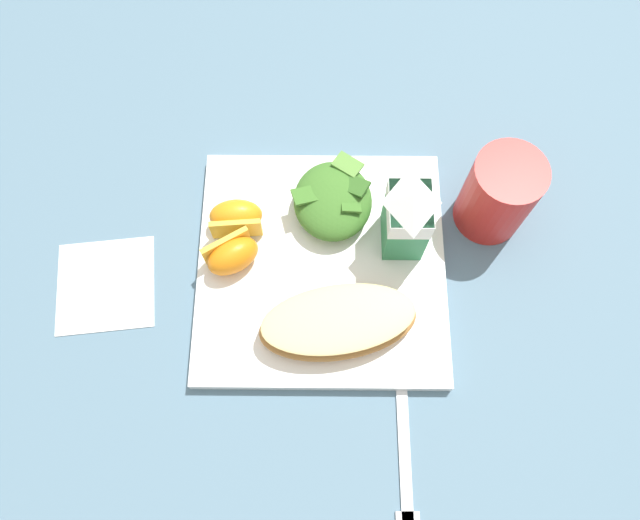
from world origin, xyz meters
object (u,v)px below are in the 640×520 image
Objects in this scene: drinking_red_cup at (497,194)px; paper_napkin at (104,285)px; orange_wedge_middle at (231,256)px; green_salad_pile at (331,201)px; cheesy_pizza_bread at (336,322)px; metal_fork at (404,467)px; milk_carton at (406,216)px; white_plate at (320,266)px; orange_wedge_front at (234,217)px.

paper_napkin is at bearing -78.29° from drinking_red_cup.
orange_wedge_middle is 0.30m from drinking_red_cup.
green_salad_pile is 0.13m from orange_wedge_middle.
metal_fork is at bearing 25.74° from cheesy_pizza_bread.
milk_carton is at bearing 99.25° from paper_napkin.
paper_napkin is (0.06, -0.34, -0.07)m from milk_carton.
milk_carton reaches higher than orange_wedge_middle.
white_plate is at bearing -70.41° from milk_carton.
cheesy_pizza_bread is 1.68× the size of drinking_red_cup.
green_salad_pile is 0.09m from milk_carton.
orange_wedge_middle reaches higher than metal_fork.
milk_carton is at bearing 109.59° from white_plate.
metal_fork is (0.29, 0.07, -0.03)m from green_salad_pile.
orange_wedge_middle is (0.03, -0.19, -0.04)m from milk_carton.
metal_fork is (0.22, 0.09, -0.01)m from white_plate.
orange_wedge_middle is 0.15m from paper_napkin.
milk_carton is at bearing 64.84° from green_salad_pile.
cheesy_pizza_bread reaches higher than paper_napkin.
drinking_red_cup is (-0.00, 0.18, 0.02)m from green_salad_pile.
milk_carton is 0.20m from orange_wedge_middle.
white_plate is at bearing 64.02° from orange_wedge_front.
orange_wedge_front is (-0.05, -0.10, 0.03)m from white_plate.
paper_napkin is at bearing -120.22° from metal_fork.
orange_wedge_front is 0.30m from drinking_red_cup.
orange_wedge_front is 0.33× the size of metal_fork.
white_plate is at bearing -10.30° from green_salad_pile.
milk_carton is (0.04, 0.08, 0.04)m from green_salad_pile.
orange_wedge_front is 0.90× the size of orange_wedge_middle.
orange_wedge_front reaches higher than paper_napkin.
orange_wedge_middle is (-0.07, -0.12, 0.00)m from cheesy_pizza_bread.
white_plate is at bearing -166.29° from cheesy_pizza_bread.
orange_wedge_front is (-0.02, -0.19, -0.04)m from milk_carton.
orange_wedge_middle is (-0.00, -0.10, 0.03)m from white_plate.
milk_carton reaches higher than paper_napkin.
milk_carton is 0.35m from paper_napkin.
milk_carton reaches higher than cheesy_pizza_bread.
green_salad_pile is at bearing -177.81° from cheesy_pizza_bread.
white_plate is at bearing 89.83° from orange_wedge_middle.
orange_wedge_front is at bearing -115.98° from white_plate.
metal_fork is at bearing -20.90° from drinking_red_cup.
orange_wedge_front and orange_wedge_middle have the same top height.
green_salad_pile is (-0.07, 0.01, 0.03)m from white_plate.
green_salad_pile is at bearing -115.16° from milk_carton.
milk_carton is 1.57× the size of orange_wedge_middle.
paper_napkin is (0.02, -0.15, -0.03)m from orange_wedge_middle.
cheesy_pizza_bread reaches higher than white_plate.
drinking_red_cup is at bearing 103.13° from orange_wedge_middle.
orange_wedge_front is at bearing -94.61° from milk_carton.
milk_carton reaches higher than orange_wedge_front.
orange_wedge_front is at bearing -78.91° from green_salad_pile.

